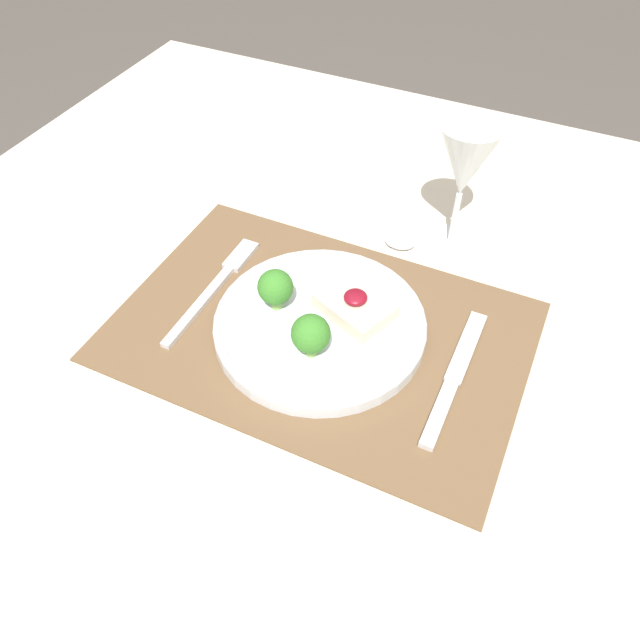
# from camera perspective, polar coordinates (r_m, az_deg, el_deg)

# --- Properties ---
(ground_plane) EXTENTS (8.00, 8.00, 0.00)m
(ground_plane) POSITION_cam_1_polar(r_m,az_deg,el_deg) (1.40, -0.00, -21.66)
(ground_plane) COLOR #4C4742
(dining_table) EXTENTS (1.28, 1.23, 0.74)m
(dining_table) POSITION_cam_1_polar(r_m,az_deg,el_deg) (0.82, -0.00, -4.85)
(dining_table) COLOR beige
(dining_table) RESTS_ON ground_plane
(placemat) EXTENTS (0.49, 0.33, 0.00)m
(placemat) POSITION_cam_1_polar(r_m,az_deg,el_deg) (0.76, -0.00, -1.02)
(placemat) COLOR brown
(placemat) RESTS_ON dining_table
(dinner_plate) EXTENTS (0.26, 0.26, 0.07)m
(dinner_plate) POSITION_cam_1_polar(r_m,az_deg,el_deg) (0.74, -0.01, -0.24)
(dinner_plate) COLOR silver
(dinner_plate) RESTS_ON placemat
(fork) EXTENTS (0.02, 0.21, 0.01)m
(fork) POSITION_cam_1_polar(r_m,az_deg,el_deg) (0.82, -9.29, 3.40)
(fork) COLOR silver
(fork) RESTS_ON placemat
(knife) EXTENTS (0.02, 0.21, 0.01)m
(knife) POSITION_cam_1_polar(r_m,az_deg,el_deg) (0.71, 11.89, -5.78)
(knife) COLOR silver
(knife) RESTS_ON placemat
(spoon) EXTENTS (0.19, 0.04, 0.01)m
(spoon) POSITION_cam_1_polar(r_m,az_deg,el_deg) (0.89, 5.37, 7.75)
(spoon) COLOR silver
(spoon) RESTS_ON dining_table
(wine_glass_near) EXTENTS (0.08, 0.08, 0.18)m
(wine_glass_near) POSITION_cam_1_polar(r_m,az_deg,el_deg) (0.82, 13.11, 13.51)
(wine_glass_near) COLOR white
(wine_glass_near) RESTS_ON dining_table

